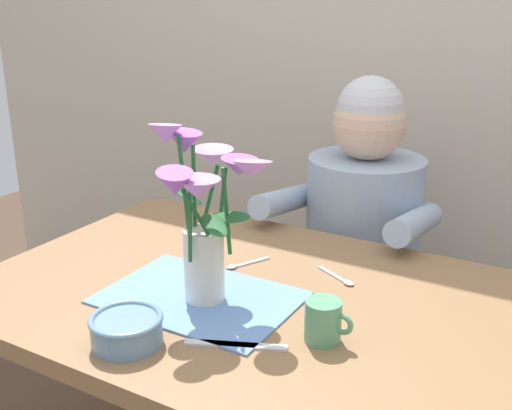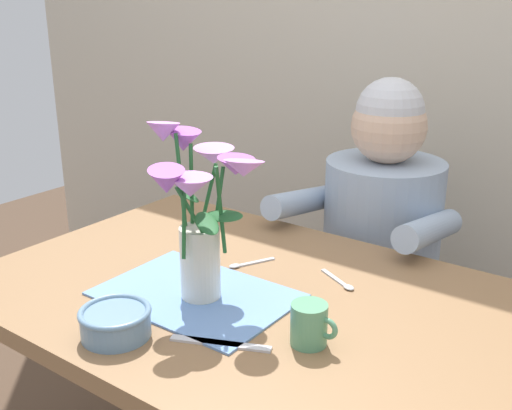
% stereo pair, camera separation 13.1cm
% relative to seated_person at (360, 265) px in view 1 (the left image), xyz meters
% --- Properties ---
extents(wood_panel_backdrop, '(4.00, 0.10, 2.50)m').
position_rel_seated_person_xyz_m(wood_panel_backdrop, '(-0.02, 0.43, 0.69)').
color(wood_panel_backdrop, beige).
rests_on(wood_panel_backdrop, ground_plane).
extents(dining_table, '(1.20, 0.80, 0.74)m').
position_rel_seated_person_xyz_m(dining_table, '(-0.02, -0.62, 0.08)').
color(dining_table, olive).
rests_on(dining_table, ground_plane).
extents(seated_person, '(0.45, 0.47, 1.14)m').
position_rel_seated_person_xyz_m(seated_person, '(0.00, 0.00, 0.00)').
color(seated_person, '#4C4C56').
rests_on(seated_person, ground_plane).
extents(striped_placemat, '(0.40, 0.28, 0.00)m').
position_rel_seated_person_xyz_m(striped_placemat, '(-0.10, -0.70, 0.18)').
color(striped_placemat, '#6B93D1').
rests_on(striped_placemat, dining_table).
extents(flower_vase, '(0.27, 0.30, 0.37)m').
position_rel_seated_person_xyz_m(flower_vase, '(-0.08, -0.70, 0.38)').
color(flower_vase, silver).
rests_on(flower_vase, dining_table).
extents(ceramic_bowl, '(0.14, 0.14, 0.06)m').
position_rel_seated_person_xyz_m(ceramic_bowl, '(-0.11, -0.91, 0.21)').
color(ceramic_bowl, '#6689A8').
rests_on(ceramic_bowl, dining_table).
extents(dinner_knife, '(0.18, 0.09, 0.00)m').
position_rel_seated_person_xyz_m(dinner_knife, '(0.06, -0.82, 0.18)').
color(dinner_knife, silver).
rests_on(dinner_knife, dining_table).
extents(tea_cup, '(0.09, 0.07, 0.08)m').
position_rel_seated_person_xyz_m(tea_cup, '(0.19, -0.72, 0.22)').
color(tea_cup, '#569970').
rests_on(tea_cup, dining_table).
extents(spoon_0, '(0.07, 0.11, 0.01)m').
position_rel_seated_person_xyz_m(spoon_0, '(-0.11, -0.51, 0.18)').
color(spoon_0, silver).
rests_on(spoon_0, dining_table).
extents(spoon_1, '(0.11, 0.07, 0.01)m').
position_rel_seated_person_xyz_m(spoon_1, '(0.12, -0.47, 0.18)').
color(spoon_1, silver).
rests_on(spoon_1, dining_table).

